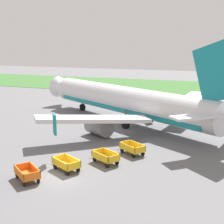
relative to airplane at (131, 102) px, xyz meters
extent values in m
plane|color=slate|center=(-0.09, -19.16, -3.05)|extent=(220.00, 220.00, 0.00)
cube|color=#3D7033|center=(-0.09, 40.41, -3.02)|extent=(220.00, 28.00, 0.06)
cylinder|color=silver|center=(-0.89, 0.52, 0.10)|extent=(27.81, 18.25, 3.70)
cube|color=teal|center=(-0.89, 0.52, -0.92)|extent=(25.12, 16.59, 0.56)
cone|color=silver|center=(-15.16, 8.80, 0.10)|extent=(4.59, 4.74, 3.63)
cube|color=silver|center=(-1.51, -8.78, -0.57)|extent=(11.86, 10.03, 1.35)
cube|color=teal|center=(-2.50, -15.72, 0.38)|extent=(0.83, 0.99, 1.90)
cylinder|color=gray|center=(-1.79, -6.81, -1.92)|extent=(3.82, 3.42, 2.10)
cube|color=silver|center=(6.87, 5.67, -0.57)|extent=(4.41, 13.24, 1.35)
cylinder|color=gray|center=(5.02, 4.94, -1.92)|extent=(3.82, 3.42, 2.10)
cube|color=teal|center=(11.05, -6.41, 4.85)|extent=(5.35, 3.31, 6.88)
cube|color=silver|center=(9.61, -9.27, 0.70)|extent=(5.07, 4.81, 0.24)
cylinder|color=#4C4C51|center=(-9.97, 5.79, -1.48)|extent=(0.20, 0.20, 2.04)
cylinder|color=black|center=(-9.97, 5.79, -2.50)|extent=(1.18, 0.94, 1.10)
cylinder|color=#4C4C51|center=(0.17, -2.64, -1.48)|extent=(0.20, 0.20, 2.04)
cylinder|color=black|center=(0.17, -2.64, -2.50)|extent=(1.18, 0.94, 1.10)
cylinder|color=#4C4C51|center=(2.37, 1.17, -1.48)|extent=(0.20, 0.20, 2.04)
cylinder|color=black|center=(2.37, 1.17, -2.50)|extent=(1.18, 0.94, 1.10)
cube|color=orange|center=(-2.19, -20.75, -2.57)|extent=(2.84, 2.62, 0.08)
cube|color=orange|center=(-2.58, -21.27, -2.26)|extent=(2.06, 1.59, 0.55)
cube|color=orange|center=(-1.80, -20.23, -2.26)|extent=(2.06, 1.59, 0.55)
cube|color=orange|center=(-3.15, -20.02, -2.26)|extent=(0.92, 1.18, 0.55)
cube|color=orange|center=(-1.23, -21.47, -2.26)|extent=(0.92, 1.18, 0.55)
cylinder|color=#2D2D33|center=(-3.63, -19.66, -2.61)|extent=(0.85, 0.67, 0.08)
cylinder|color=black|center=(-3.27, -20.63, -2.83)|extent=(0.45, 0.39, 0.44)
cylinder|color=black|center=(-2.60, -19.73, -2.83)|extent=(0.45, 0.39, 0.44)
cylinder|color=black|center=(-1.78, -21.76, -2.83)|extent=(0.45, 0.39, 0.44)
cylinder|color=black|center=(-1.10, -20.86, -2.83)|extent=(0.45, 0.39, 0.44)
cube|color=gold|center=(-0.26, -17.78, -2.57)|extent=(2.87, 2.44, 0.08)
cube|color=gold|center=(-0.57, -18.35, -2.26)|extent=(2.23, 1.30, 0.55)
cube|color=gold|center=(0.06, -17.21, -2.26)|extent=(2.23, 1.30, 0.55)
cube|color=gold|center=(-1.31, -17.20, -2.26)|extent=(0.77, 1.27, 0.55)
cube|color=gold|center=(0.79, -18.36, -2.26)|extent=(0.77, 1.27, 0.55)
cylinder|color=#2D2D33|center=(-1.83, -16.91, -2.61)|extent=(0.91, 0.56, 0.08)
cylinder|color=black|center=(-1.35, -17.81, -2.83)|extent=(0.46, 0.35, 0.44)
cylinder|color=black|center=(-0.81, -16.83, -2.83)|extent=(0.46, 0.35, 0.44)
cylinder|color=black|center=(0.29, -18.72, -2.83)|extent=(0.46, 0.35, 0.44)
cylinder|color=black|center=(0.83, -17.74, -2.83)|extent=(0.46, 0.35, 0.44)
cube|color=gold|center=(2.30, -15.01, -2.57)|extent=(2.86, 2.48, 0.08)
cube|color=gold|center=(1.97, -15.57, -2.26)|extent=(2.20, 1.36, 0.55)
cube|color=gold|center=(2.63, -14.45, -2.26)|extent=(2.20, 1.36, 0.55)
cube|color=gold|center=(1.26, -14.40, -2.26)|extent=(0.80, 1.26, 0.55)
cube|color=gold|center=(3.33, -15.62, -2.26)|extent=(0.80, 1.26, 0.55)
cylinder|color=#2D2D33|center=(0.75, -14.10, -2.61)|extent=(0.90, 0.58, 0.08)
cylinder|color=black|center=(1.20, -15.02, -2.83)|extent=(0.46, 0.36, 0.44)
cylinder|color=black|center=(1.77, -14.05, -2.83)|extent=(0.46, 0.36, 0.44)
cylinder|color=black|center=(2.82, -15.97, -2.83)|extent=(0.46, 0.36, 0.44)
cylinder|color=black|center=(3.39, -15.01, -2.83)|extent=(0.46, 0.36, 0.44)
cube|color=gold|center=(3.85, -11.75, -2.57)|extent=(2.85, 2.57, 0.08)
cube|color=gold|center=(3.48, -12.29, -2.26)|extent=(2.12, 1.49, 0.55)
cube|color=gold|center=(4.22, -11.22, -2.26)|extent=(2.12, 1.49, 0.55)
cube|color=gold|center=(2.86, -11.08, -2.26)|extent=(0.87, 1.21, 0.55)
cube|color=gold|center=(4.84, -12.43, -2.26)|extent=(0.87, 1.21, 0.55)
cylinder|color=#2D2D33|center=(2.36, -10.74, -2.61)|extent=(0.87, 0.63, 0.08)
cylinder|color=black|center=(2.76, -11.69, -2.83)|extent=(0.45, 0.38, 0.44)
cylinder|color=black|center=(3.39, -10.76, -2.83)|extent=(0.45, 0.38, 0.44)
cylinder|color=black|center=(4.31, -12.75, -2.83)|extent=(0.45, 0.38, 0.44)
cylinder|color=black|center=(4.94, -11.82, -2.83)|extent=(0.45, 0.38, 0.44)
camera|label=1|loc=(12.68, -41.19, 7.73)|focal=52.07mm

